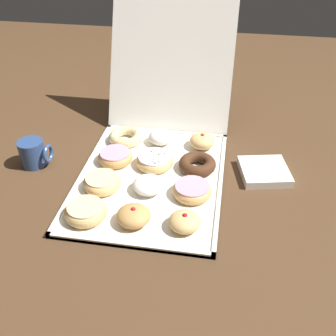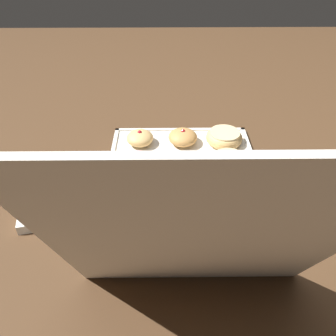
{
  "view_description": "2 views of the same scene",
  "coord_description": "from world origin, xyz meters",
  "px_view_note": "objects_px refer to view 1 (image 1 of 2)",
  "views": [
    {
      "loc": [
        0.21,
        -0.94,
        0.74
      ],
      "look_at": [
        0.05,
        0.04,
        0.03
      ],
      "focal_mm": 42.65,
      "sensor_mm": 36.0,
      "label": 1
    },
    {
      "loc": [
        0.05,
        0.71,
        0.62
      ],
      "look_at": [
        0.04,
        -0.02,
        0.05
      ],
      "focal_mm": 36.92,
      "sensor_mm": 36.0,
      "label": 2
    }
  ],
  "objects_px": {
    "donut_box": "(151,179)",
    "coffee_mug": "(33,153)",
    "powdered_filled_donut_4": "(148,185)",
    "cruller_donut_9": "(126,137)",
    "jelly_filled_donut_11": "(202,141)",
    "chocolate_cake_ring_donut_8": "(197,164)",
    "pink_frosted_donut_5": "(192,190)",
    "pink_frosted_donut_6": "(115,157)",
    "powdered_filled_donut_10": "(161,137)",
    "jelly_filled_donut_2": "(185,221)",
    "sprinkle_donut_7": "(154,160)",
    "glazed_ring_donut_3": "(102,182)",
    "glazed_ring_donut_0": "(86,211)",
    "napkin_stack": "(264,171)",
    "jelly_filled_donut_1": "(134,216)"
  },
  "relations": [
    {
      "from": "donut_box",
      "to": "jelly_filled_donut_2",
      "type": "bearing_deg",
      "value": -56.5
    },
    {
      "from": "pink_frosted_donut_5",
      "to": "cruller_donut_9",
      "type": "bearing_deg",
      "value": 135.61
    },
    {
      "from": "chocolate_cake_ring_donut_8",
      "to": "powdered_filled_donut_10",
      "type": "bearing_deg",
      "value": 136.74
    },
    {
      "from": "coffee_mug",
      "to": "pink_frosted_donut_6",
      "type": "bearing_deg",
      "value": 9.94
    },
    {
      "from": "jelly_filled_donut_1",
      "to": "pink_frosted_donut_6",
      "type": "height_order",
      "value": "jelly_filled_donut_1"
    },
    {
      "from": "pink_frosted_donut_5",
      "to": "coffee_mug",
      "type": "bearing_deg",
      "value": 170.77
    },
    {
      "from": "glazed_ring_donut_0",
      "to": "cruller_donut_9",
      "type": "distance_m",
      "value": 0.39
    },
    {
      "from": "sprinkle_donut_7",
      "to": "jelly_filled_donut_11",
      "type": "height_order",
      "value": "jelly_filled_donut_11"
    },
    {
      "from": "sprinkle_donut_7",
      "to": "cruller_donut_9",
      "type": "xyz_separation_m",
      "value": [
        -0.12,
        0.13,
        -0.0
      ]
    },
    {
      "from": "cruller_donut_9",
      "to": "napkin_stack",
      "type": "xyz_separation_m",
      "value": [
        0.47,
        -0.11,
        -0.01
      ]
    },
    {
      "from": "pink_frosted_donut_6",
      "to": "powdered_filled_donut_10",
      "type": "distance_m",
      "value": 0.18
    },
    {
      "from": "donut_box",
      "to": "jelly_filled_donut_11",
      "type": "height_order",
      "value": "jelly_filled_donut_11"
    },
    {
      "from": "jelly_filled_donut_1",
      "to": "napkin_stack",
      "type": "xyz_separation_m",
      "value": [
        0.35,
        0.28,
        -0.02
      ]
    },
    {
      "from": "jelly_filled_donut_2",
      "to": "cruller_donut_9",
      "type": "xyz_separation_m",
      "value": [
        -0.25,
        0.39,
        -0.0
      ]
    },
    {
      "from": "coffee_mug",
      "to": "glazed_ring_donut_0",
      "type": "bearing_deg",
      "value": -41.85
    },
    {
      "from": "jelly_filled_donut_1",
      "to": "sprinkle_donut_7",
      "type": "xyz_separation_m",
      "value": [
        0.0,
        0.26,
        -0.0
      ]
    },
    {
      "from": "sprinkle_donut_7",
      "to": "coffee_mug",
      "type": "bearing_deg",
      "value": -173.51
    },
    {
      "from": "donut_box",
      "to": "chocolate_cake_ring_donut_8",
      "type": "relative_size",
      "value": 4.86
    },
    {
      "from": "jelly_filled_donut_2",
      "to": "pink_frosted_donut_5",
      "type": "bearing_deg",
      "value": 88.47
    },
    {
      "from": "donut_box",
      "to": "jelly_filled_donut_1",
      "type": "xyz_separation_m",
      "value": [
        -0.01,
        -0.2,
        0.03
      ]
    },
    {
      "from": "chocolate_cake_ring_donut_8",
      "to": "powdered_filled_donut_10",
      "type": "relative_size",
      "value": 1.42
    },
    {
      "from": "glazed_ring_donut_3",
      "to": "jelly_filled_donut_1",
      "type": "bearing_deg",
      "value": -45.66
    },
    {
      "from": "cruller_donut_9",
      "to": "jelly_filled_donut_11",
      "type": "height_order",
      "value": "jelly_filled_donut_11"
    },
    {
      "from": "napkin_stack",
      "to": "glazed_ring_donut_0",
      "type": "bearing_deg",
      "value": -149.15
    },
    {
      "from": "jelly_filled_donut_1",
      "to": "powdered_filled_donut_10",
      "type": "bearing_deg",
      "value": 90.05
    },
    {
      "from": "glazed_ring_donut_3",
      "to": "glazed_ring_donut_0",
      "type": "bearing_deg",
      "value": -92.3
    },
    {
      "from": "donut_box",
      "to": "sprinkle_donut_7",
      "type": "distance_m",
      "value": 0.07
    },
    {
      "from": "cruller_donut_9",
      "to": "jelly_filled_donut_11",
      "type": "distance_m",
      "value": 0.26
    },
    {
      "from": "glazed_ring_donut_3",
      "to": "powdered_filled_donut_10",
      "type": "distance_m",
      "value": 0.3
    },
    {
      "from": "jelly_filled_donut_2",
      "to": "glazed_ring_donut_3",
      "type": "bearing_deg",
      "value": 154.0
    },
    {
      "from": "jelly_filled_donut_1",
      "to": "pink_frosted_donut_6",
      "type": "bearing_deg",
      "value": 115.0
    },
    {
      "from": "donut_box",
      "to": "coffee_mug",
      "type": "relative_size",
      "value": 5.65
    },
    {
      "from": "sprinkle_donut_7",
      "to": "napkin_stack",
      "type": "bearing_deg",
      "value": 3.36
    },
    {
      "from": "pink_frosted_donut_6",
      "to": "powdered_filled_donut_10",
      "type": "bearing_deg",
      "value": 47.47
    },
    {
      "from": "chocolate_cake_ring_donut_8",
      "to": "cruller_donut_9",
      "type": "bearing_deg",
      "value": 154.78
    },
    {
      "from": "donut_box",
      "to": "coffee_mug",
      "type": "xyz_separation_m",
      "value": [
        -0.38,
        0.02,
        0.04
      ]
    },
    {
      "from": "pink_frosted_donut_5",
      "to": "pink_frosted_donut_6",
      "type": "height_order",
      "value": "same"
    },
    {
      "from": "glazed_ring_donut_3",
      "to": "pink_frosted_donut_6",
      "type": "height_order",
      "value": "glazed_ring_donut_3"
    },
    {
      "from": "pink_frosted_donut_6",
      "to": "powdered_filled_donut_10",
      "type": "height_order",
      "value": "powdered_filled_donut_10"
    },
    {
      "from": "powdered_filled_donut_4",
      "to": "coffee_mug",
      "type": "bearing_deg",
      "value": 167.8
    },
    {
      "from": "pink_frosted_donut_6",
      "to": "powdered_filled_donut_10",
      "type": "xyz_separation_m",
      "value": [
        0.12,
        0.13,
        0.0
      ]
    },
    {
      "from": "powdered_filled_donut_4",
      "to": "chocolate_cake_ring_donut_8",
      "type": "height_order",
      "value": "powdered_filled_donut_4"
    },
    {
      "from": "pink_frosted_donut_6",
      "to": "sprinkle_donut_7",
      "type": "distance_m",
      "value": 0.13
    },
    {
      "from": "donut_box",
      "to": "powdered_filled_donut_10",
      "type": "height_order",
      "value": "powdered_filled_donut_10"
    },
    {
      "from": "pink_frosted_donut_5",
      "to": "glazed_ring_donut_3",
      "type": "bearing_deg",
      "value": -178.28
    },
    {
      "from": "glazed_ring_donut_3",
      "to": "jelly_filled_donut_11",
      "type": "height_order",
      "value": "jelly_filled_donut_11"
    },
    {
      "from": "powdered_filled_donut_4",
      "to": "powdered_filled_donut_10",
      "type": "xyz_separation_m",
      "value": [
        -0.01,
        0.26,
        0.0
      ]
    },
    {
      "from": "glazed_ring_donut_3",
      "to": "napkin_stack",
      "type": "bearing_deg",
      "value": 18.2
    },
    {
      "from": "glazed_ring_donut_3",
      "to": "coffee_mug",
      "type": "distance_m",
      "value": 0.27
    },
    {
      "from": "pink_frosted_donut_6",
      "to": "chocolate_cake_ring_donut_8",
      "type": "relative_size",
      "value": 0.96
    }
  ]
}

